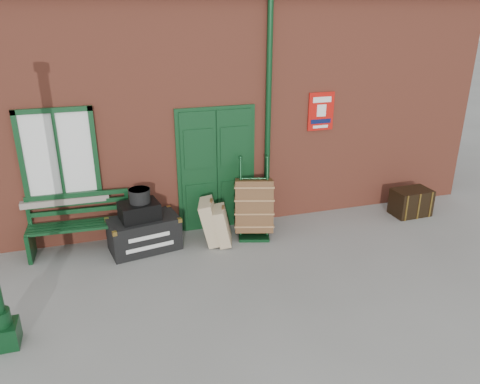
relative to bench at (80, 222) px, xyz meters
name	(u,v)px	position (x,y,z in m)	size (l,w,h in m)	color
ground	(258,261)	(2.71, -1.23, -0.51)	(80.00, 80.00, 0.00)	gray
station_building	(206,92)	(2.71, 2.26, 1.65)	(10.30, 4.30, 4.36)	#9C4732
bench	(80,222)	(0.00, 0.00, 0.00)	(1.67, 0.59, 1.02)	#0E3619
houdini_trunk	(144,234)	(1.02, -0.27, -0.23)	(1.14, 0.63, 0.57)	black
strongbox	(139,211)	(0.97, -0.27, 0.20)	(0.63, 0.46, 0.29)	black
hatbox	(140,196)	(1.00, -0.24, 0.46)	(0.34, 0.34, 0.23)	black
suitcase_back	(211,222)	(2.15, -0.36, -0.12)	(0.22, 0.54, 0.76)	tan
suitcase_front	(222,226)	(2.33, -0.46, -0.17)	(0.20, 0.49, 0.65)	tan
porter_trolley	(254,207)	(2.97, -0.26, 0.02)	(0.84, 0.88, 1.38)	#0D3719
dark_trunk	(411,202)	(6.20, -0.36, -0.25)	(0.72, 0.47, 0.52)	black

